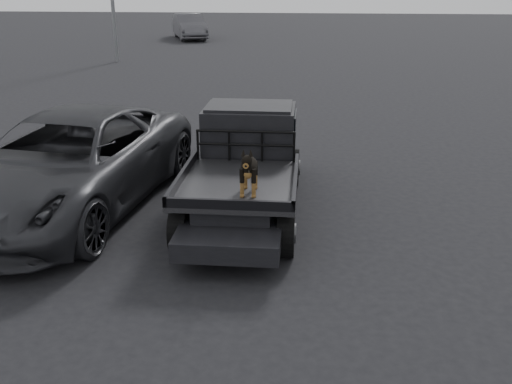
# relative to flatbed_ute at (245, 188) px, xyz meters

# --- Properties ---
(ground) EXTENTS (120.00, 120.00, 0.00)m
(ground) POSITION_rel_flatbed_ute_xyz_m (0.55, -1.83, -0.46)
(ground) COLOR black
(ground) RESTS_ON ground
(flatbed_ute) EXTENTS (2.00, 5.40, 0.92)m
(flatbed_ute) POSITION_rel_flatbed_ute_xyz_m (0.00, 0.00, 0.00)
(flatbed_ute) COLOR black
(flatbed_ute) RESTS_ON ground
(ute_cab) EXTENTS (1.72, 1.30, 0.88)m
(ute_cab) POSITION_rel_flatbed_ute_xyz_m (0.00, 0.95, 0.90)
(ute_cab) COLOR black
(ute_cab) RESTS_ON flatbed_ute
(headache_rack) EXTENTS (1.80, 0.08, 0.55)m
(headache_rack) POSITION_rel_flatbed_ute_xyz_m (0.00, 0.20, 0.74)
(headache_rack) COLOR black
(headache_rack) RESTS_ON flatbed_ute
(dog) EXTENTS (0.32, 0.60, 0.74)m
(dog) POSITION_rel_flatbed_ute_xyz_m (0.23, -1.42, 0.83)
(dog) COLOR black
(dog) RESTS_ON flatbed_ute
(parked_suv) EXTENTS (3.70, 6.64, 1.76)m
(parked_suv) POSITION_rel_flatbed_ute_xyz_m (-3.25, -0.09, 0.42)
(parked_suv) COLOR #2B2C2F
(parked_suv) RESTS_ON ground
(distant_car_a) EXTENTS (3.34, 5.24, 1.63)m
(distant_car_a) POSITION_rel_flatbed_ute_xyz_m (-7.04, 29.69, 0.35)
(distant_car_a) COLOR #4A494E
(distant_car_a) RESTS_ON ground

